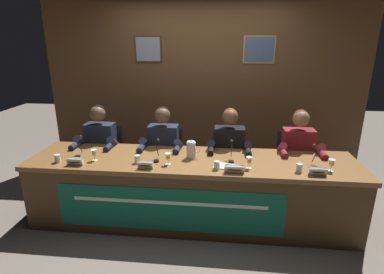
# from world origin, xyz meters

# --- Properties ---
(ground_plane) EXTENTS (12.00, 12.00, 0.00)m
(ground_plane) POSITION_xyz_m (0.00, 0.00, 0.00)
(ground_plane) COLOR #70665B
(wall_back_panelled) EXTENTS (4.75, 0.14, 2.60)m
(wall_back_panelled) POSITION_xyz_m (0.00, 1.55, 1.30)
(wall_back_panelled) COLOR brown
(wall_back_panelled) RESTS_ON ground_plane
(conference_table) EXTENTS (3.55, 0.83, 0.74)m
(conference_table) POSITION_xyz_m (-0.01, -0.12, 0.51)
(conference_table) COLOR brown
(conference_table) RESTS_ON ground_plane
(chair_far_left) EXTENTS (0.44, 0.45, 0.88)m
(chair_far_left) POSITION_xyz_m (-1.22, 0.60, 0.43)
(chair_far_left) COLOR black
(chair_far_left) RESTS_ON ground_plane
(panelist_far_left) EXTENTS (0.51, 0.48, 1.21)m
(panelist_far_left) POSITION_xyz_m (-1.22, 0.40, 0.70)
(panelist_far_left) COLOR black
(panelist_far_left) RESTS_ON ground_plane
(nameplate_far_left) EXTENTS (0.17, 0.06, 0.08)m
(nameplate_far_left) POSITION_xyz_m (-1.18, -0.30, 0.78)
(nameplate_far_left) COLOR white
(nameplate_far_left) RESTS_ON conference_table
(juice_glass_far_left) EXTENTS (0.06, 0.06, 0.12)m
(juice_glass_far_left) POSITION_xyz_m (-1.03, -0.16, 0.83)
(juice_glass_far_left) COLOR white
(juice_glass_far_left) RESTS_ON conference_table
(water_cup_far_left) EXTENTS (0.06, 0.06, 0.08)m
(water_cup_far_left) POSITION_xyz_m (-1.40, -0.24, 0.78)
(water_cup_far_left) COLOR silver
(water_cup_far_left) RESTS_ON conference_table
(microphone_far_left) EXTENTS (0.06, 0.17, 0.22)m
(microphone_far_left) POSITION_xyz_m (-1.26, -0.05, 0.82)
(microphone_far_left) COLOR black
(microphone_far_left) RESTS_ON conference_table
(chair_center_left) EXTENTS (0.44, 0.45, 0.88)m
(chair_center_left) POSITION_xyz_m (-0.41, 0.60, 0.43)
(chair_center_left) COLOR black
(chair_center_left) RESTS_ON ground_plane
(panelist_center_left) EXTENTS (0.51, 0.48, 1.21)m
(panelist_center_left) POSITION_xyz_m (-0.41, 0.40, 0.70)
(panelist_center_left) COLOR black
(panelist_center_left) RESTS_ON ground_plane
(nameplate_center_left) EXTENTS (0.16, 0.06, 0.08)m
(nameplate_center_left) POSITION_xyz_m (-0.44, -0.31, 0.78)
(nameplate_center_left) COLOR white
(nameplate_center_left) RESTS_ON conference_table
(juice_glass_center_left) EXTENTS (0.06, 0.06, 0.12)m
(juice_glass_center_left) POSITION_xyz_m (-0.23, -0.18, 0.83)
(juice_glass_center_left) COLOR white
(juice_glass_center_left) RESTS_ON conference_table
(water_cup_center_left) EXTENTS (0.06, 0.06, 0.08)m
(water_cup_center_left) POSITION_xyz_m (-0.56, -0.17, 0.78)
(water_cup_center_left) COLOR silver
(water_cup_center_left) RESTS_ON conference_table
(microphone_center_left) EXTENTS (0.06, 0.17, 0.22)m
(microphone_center_left) POSITION_xyz_m (-0.37, -0.08, 0.82)
(microphone_center_left) COLOR black
(microphone_center_left) RESTS_ON conference_table
(chair_center_right) EXTENTS (0.44, 0.45, 0.88)m
(chair_center_right) POSITION_xyz_m (0.41, 0.60, 0.43)
(chair_center_right) COLOR black
(chair_center_right) RESTS_ON ground_plane
(panelist_center_right) EXTENTS (0.51, 0.48, 1.21)m
(panelist_center_right) POSITION_xyz_m (0.41, 0.40, 0.70)
(panelist_center_right) COLOR black
(panelist_center_right) RESTS_ON ground_plane
(nameplate_center_right) EXTENTS (0.19, 0.06, 0.08)m
(nameplate_center_right) POSITION_xyz_m (0.45, -0.32, 0.78)
(nameplate_center_right) COLOR white
(nameplate_center_right) RESTS_ON conference_table
(juice_glass_center_right) EXTENTS (0.06, 0.06, 0.12)m
(juice_glass_center_right) POSITION_xyz_m (0.60, -0.20, 0.83)
(juice_glass_center_right) COLOR white
(juice_glass_center_right) RESTS_ON conference_table
(water_cup_center_right) EXTENTS (0.06, 0.06, 0.08)m
(water_cup_center_right) POSITION_xyz_m (0.28, -0.25, 0.78)
(water_cup_center_right) COLOR silver
(water_cup_center_right) RESTS_ON conference_table
(microphone_center_right) EXTENTS (0.06, 0.17, 0.22)m
(microphone_center_right) POSITION_xyz_m (0.42, -0.02, 0.82)
(microphone_center_right) COLOR black
(microphone_center_right) RESTS_ON conference_table
(chair_far_right) EXTENTS (0.44, 0.45, 0.88)m
(chair_far_right) POSITION_xyz_m (1.22, 0.60, 0.43)
(chair_far_right) COLOR black
(chair_far_right) RESTS_ON ground_plane
(panelist_far_right) EXTENTS (0.51, 0.48, 1.21)m
(panelist_far_right) POSITION_xyz_m (1.22, 0.40, 0.70)
(panelist_far_right) COLOR black
(panelist_far_right) RESTS_ON ground_plane
(nameplate_far_right) EXTENTS (0.17, 0.06, 0.08)m
(nameplate_far_right) POSITION_xyz_m (1.23, -0.30, 0.78)
(nameplate_far_right) COLOR white
(nameplate_far_right) RESTS_ON conference_table
(juice_glass_far_right) EXTENTS (0.06, 0.06, 0.12)m
(juice_glass_far_right) POSITION_xyz_m (1.39, -0.18, 0.83)
(juice_glass_far_right) COLOR white
(juice_glass_far_right) RESTS_ON conference_table
(water_cup_far_right) EXTENTS (0.06, 0.06, 0.08)m
(water_cup_far_right) POSITION_xyz_m (1.08, -0.23, 0.78)
(water_cup_far_right) COLOR silver
(water_cup_far_right) RESTS_ON conference_table
(microphone_far_right) EXTENTS (0.06, 0.17, 0.22)m
(microphone_far_right) POSITION_xyz_m (1.26, -0.09, 0.82)
(microphone_far_right) COLOR black
(microphone_far_right) RESTS_ON conference_table
(water_pitcher_central) EXTENTS (0.15, 0.10, 0.21)m
(water_pitcher_central) POSITION_xyz_m (-0.01, 0.02, 0.84)
(water_pitcher_central) COLOR silver
(water_pitcher_central) RESTS_ON conference_table
(document_stack_center_right) EXTENTS (0.23, 0.19, 0.01)m
(document_stack_center_right) POSITION_xyz_m (0.35, -0.18, 0.75)
(document_stack_center_right) COLOR white
(document_stack_center_right) RESTS_ON conference_table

